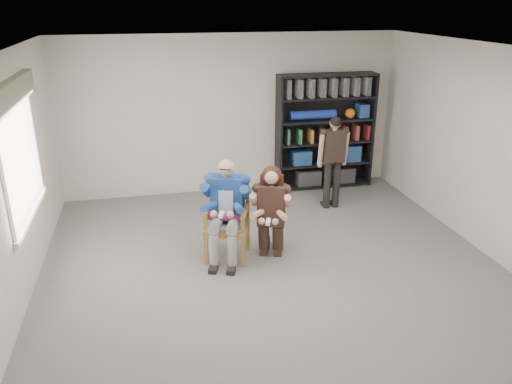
{
  "coord_description": "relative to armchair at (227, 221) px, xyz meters",
  "views": [
    {
      "loc": [
        -1.49,
        -5.13,
        3.34
      ],
      "look_at": [
        -0.2,
        0.6,
        1.05
      ],
      "focal_mm": 35.0,
      "sensor_mm": 36.0,
      "label": 1
    }
  ],
  "objects": [
    {
      "name": "bookshelf",
      "position": [
        2.23,
        2.37,
        0.51
      ],
      "size": [
        1.8,
        0.38,
        2.1
      ],
      "primitive_type": null,
      "color": "black",
      "rests_on": "floor"
    },
    {
      "name": "armchair",
      "position": [
        0.0,
        0.0,
        0.0
      ],
      "size": [
        0.79,
        0.78,
        1.08
      ],
      "primitive_type": null,
      "rotation": [
        0.0,
        0.0,
        -0.34
      ],
      "color": "#AD7D32",
      "rests_on": "floor"
    },
    {
      "name": "seated_man",
      "position": [
        0.0,
        0.0,
        0.16
      ],
      "size": [
        0.85,
        1.0,
        1.4
      ],
      "primitive_type": null,
      "rotation": [
        0.0,
        0.0,
        -0.34
      ],
      "color": "navy",
      "rests_on": "floor"
    },
    {
      "name": "kneeling_woman",
      "position": [
        0.58,
        -0.12,
        0.1
      ],
      "size": [
        0.8,
        1.0,
        1.29
      ],
      "primitive_type": null,
      "rotation": [
        0.0,
        0.0,
        -0.34
      ],
      "color": "#362219",
      "rests_on": "floor"
    },
    {
      "name": "room_shell",
      "position": [
        0.53,
        -0.91,
        0.86
      ],
      "size": [
        6.0,
        7.0,
        2.8
      ],
      "primitive_type": null,
      "color": "white",
      "rests_on": "ground"
    },
    {
      "name": "standing_man",
      "position": [
        2.01,
        1.35,
        0.25
      ],
      "size": [
        0.5,
        0.29,
        1.58
      ],
      "primitive_type": null,
      "rotation": [
        0.0,
        0.0,
        0.03
      ],
      "color": "black",
      "rests_on": "floor"
    },
    {
      "name": "floor",
      "position": [
        0.53,
        -0.91,
        -0.54
      ],
      "size": [
        6.0,
        7.0,
        0.01
      ],
      "primitive_type": "cube",
      "color": "slate",
      "rests_on": "ground"
    },
    {
      "name": "window_left",
      "position": [
        -2.42,
        0.09,
        1.09
      ],
      "size": [
        0.16,
        2.0,
        1.75
      ],
      "primitive_type": null,
      "color": "white",
      "rests_on": "room_shell"
    }
  ]
}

